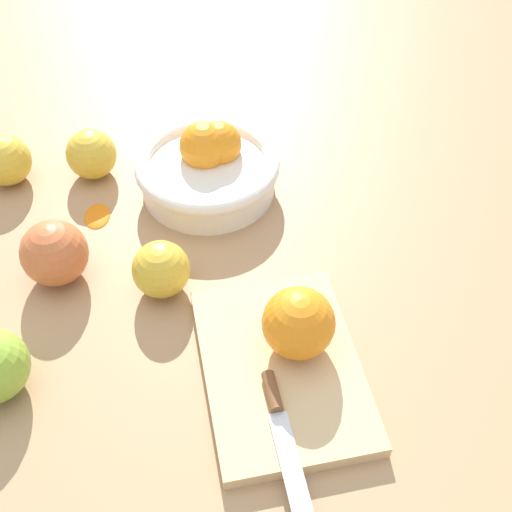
{
  "coord_description": "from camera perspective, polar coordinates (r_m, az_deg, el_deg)",
  "views": [
    {
      "loc": [
        0.52,
        -0.01,
        0.6
      ],
      "look_at": [
        0.01,
        0.09,
        0.04
      ],
      "focal_mm": 43.96,
      "sensor_mm": 36.0,
      "label": 1
    }
  ],
  "objects": [
    {
      "name": "bowl",
      "position": [
        0.89,
        -4.35,
        8.03
      ],
      "size": [
        0.2,
        0.2,
        0.1
      ],
      "color": "white",
      "rests_on": "ground_plane"
    },
    {
      "name": "apple_front_left_2",
      "position": [
        0.97,
        -21.87,
        8.09
      ],
      "size": [
        0.07,
        0.07,
        0.07
      ],
      "primitive_type": "sphere",
      "color": "gold",
      "rests_on": "ground_plane"
    },
    {
      "name": "apple_front_left",
      "position": [
        0.8,
        -17.87,
        0.26
      ],
      "size": [
        0.08,
        0.08,
        0.08
      ],
      "primitive_type": "sphere",
      "color": "#CC6638",
      "rests_on": "ground_plane"
    },
    {
      "name": "cutting_board",
      "position": [
        0.7,
        2.31,
        -10.11
      ],
      "size": [
        0.24,
        0.17,
        0.02
      ],
      "primitive_type": "cube",
      "rotation": [
        0.0,
        0.0,
        0.0
      ],
      "color": "#DBB77F",
      "rests_on": "ground_plane"
    },
    {
      "name": "citrus_peel",
      "position": [
        0.89,
        -14.3,
        3.7
      ],
      "size": [
        0.05,
        0.04,
        0.01
      ],
      "primitive_type": "ellipsoid",
      "rotation": [
        0.0,
        0.0,
        3.07
      ],
      "color": "orange",
      "rests_on": "ground_plane"
    },
    {
      "name": "ground_plane",
      "position": [
        0.79,
        -6.82,
        -2.26
      ],
      "size": [
        2.4,
        2.4,
        0.0
      ],
      "primitive_type": "plane",
      "color": "tan"
    },
    {
      "name": "orange_on_board",
      "position": [
        0.68,
        3.89,
        -6.1
      ],
      "size": [
        0.08,
        0.08,
        0.08
      ],
      "primitive_type": "sphere",
      "color": "orange",
      "rests_on": "cutting_board"
    },
    {
      "name": "apple_mid_center",
      "position": [
        0.76,
        -8.63,
        -1.21
      ],
      "size": [
        0.07,
        0.07,
        0.07
      ],
      "primitive_type": "sphere",
      "color": "gold",
      "rests_on": "ground_plane"
    },
    {
      "name": "apple_front_left_3",
      "position": [
        0.94,
        -14.76,
        8.94
      ],
      "size": [
        0.07,
        0.07,
        0.07
      ],
      "primitive_type": "sphere",
      "color": "gold",
      "rests_on": "ground_plane"
    },
    {
      "name": "knife",
      "position": [
        0.65,
        2.16,
        -14.78
      ],
      "size": [
        0.16,
        0.02,
        0.01
      ],
      "color": "silver",
      "rests_on": "cutting_board"
    }
  ]
}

